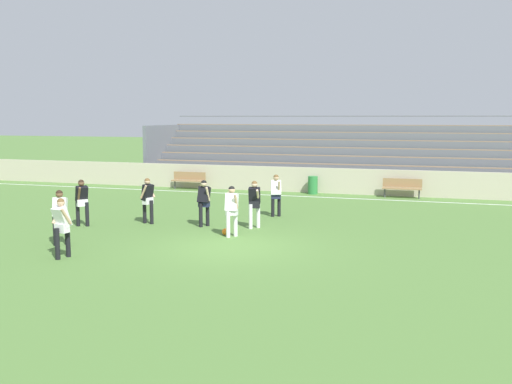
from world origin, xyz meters
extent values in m
plane|color=#517A38|center=(0.00, 0.00, 0.00)|extent=(160.00, 160.00, 0.00)
cube|color=white|center=(0.00, 10.97, 0.00)|extent=(44.00, 0.12, 0.01)
cube|color=beige|center=(0.00, 12.46, 0.63)|extent=(48.00, 0.16, 1.26)
cube|color=#897051|center=(2.54, 13.60, 0.41)|extent=(25.26, 0.36, 0.08)
cube|color=slate|center=(2.54, 13.40, 0.21)|extent=(25.26, 0.04, 0.41)
cube|color=#897051|center=(2.54, 14.26, 0.82)|extent=(25.26, 0.36, 0.08)
cube|color=slate|center=(2.54, 14.06, 0.62)|extent=(25.26, 0.04, 0.41)
cube|color=#897051|center=(2.54, 14.92, 1.23)|extent=(25.26, 0.36, 0.08)
cube|color=slate|center=(2.54, 14.72, 1.03)|extent=(25.26, 0.04, 0.41)
cube|color=#897051|center=(2.54, 15.57, 1.64)|extent=(25.26, 0.36, 0.08)
cube|color=slate|center=(2.54, 15.37, 1.44)|extent=(25.26, 0.04, 0.41)
cube|color=#897051|center=(2.54, 16.23, 2.05)|extent=(25.26, 0.36, 0.08)
cube|color=slate|center=(2.54, 16.03, 1.85)|extent=(25.26, 0.04, 0.41)
cube|color=#897051|center=(2.54, 16.89, 2.46)|extent=(25.26, 0.36, 0.08)
cube|color=slate|center=(2.54, 16.69, 2.26)|extent=(25.26, 0.04, 0.41)
cube|color=#897051|center=(2.54, 17.55, 2.88)|extent=(25.26, 0.36, 0.08)
cube|color=slate|center=(2.54, 17.35, 2.67)|extent=(25.26, 0.04, 0.41)
cube|color=#897051|center=(2.54, 18.20, 3.29)|extent=(25.26, 0.36, 0.08)
cube|color=slate|center=(2.54, 18.00, 3.08)|extent=(25.26, 0.04, 0.41)
cube|color=slate|center=(-9.99, 15.90, 1.64)|extent=(0.20, 4.96, 3.29)
cylinder|color=slate|center=(2.54, 18.45, 3.84)|extent=(25.26, 0.06, 0.06)
cube|color=#99754C|center=(4.26, 11.81, 0.45)|extent=(1.80, 0.40, 0.06)
cube|color=#99754C|center=(4.26, 11.99, 0.70)|extent=(1.80, 0.05, 0.40)
cylinder|color=#47474C|center=(3.48, 11.81, 0.23)|extent=(0.07, 0.07, 0.45)
cylinder|color=#47474C|center=(5.04, 11.81, 0.23)|extent=(0.07, 0.07, 0.45)
cube|color=#99754C|center=(-6.61, 11.81, 0.45)|extent=(1.80, 0.40, 0.06)
cube|color=#99754C|center=(-6.61, 11.99, 0.70)|extent=(1.80, 0.05, 0.40)
cylinder|color=#47474C|center=(-7.39, 11.81, 0.23)|extent=(0.07, 0.07, 0.45)
cylinder|color=#47474C|center=(-5.83, 11.81, 0.23)|extent=(0.07, 0.07, 0.45)
cylinder|color=#2D7F3D|center=(-0.01, 11.98, 0.44)|extent=(0.48, 0.48, 0.88)
cylinder|color=white|center=(-0.57, 1.30, 0.42)|extent=(0.13, 0.13, 0.84)
cylinder|color=white|center=(-0.41, 1.54, 0.42)|extent=(0.13, 0.13, 0.84)
cube|color=white|center=(-0.49, 1.42, 0.82)|extent=(0.37, 0.24, 0.24)
cube|color=white|center=(-0.49, 1.42, 1.12)|extent=(0.40, 0.34, 0.59)
cylinder|color=#D6A884|center=(-0.66, 1.52, 1.16)|extent=(0.09, 0.29, 0.50)
cylinder|color=#D6A884|center=(-0.31, 1.32, 1.16)|extent=(0.09, 0.29, 0.50)
sphere|color=#D6A884|center=(-0.49, 1.42, 1.50)|extent=(0.21, 0.21, 0.21)
sphere|color=black|center=(-0.49, 1.42, 1.52)|extent=(0.20, 0.20, 0.20)
cylinder|color=black|center=(-2.05, 2.60, 0.42)|extent=(0.13, 0.13, 0.83)
cylinder|color=black|center=(-1.90, 2.86, 0.42)|extent=(0.13, 0.13, 0.83)
cube|color=#232847|center=(-1.97, 2.73, 0.81)|extent=(0.36, 0.22, 0.24)
cube|color=black|center=(-1.97, 2.73, 1.11)|extent=(0.38, 0.40, 0.60)
cylinder|color=beige|center=(-2.15, 2.82, 1.15)|extent=(0.08, 0.29, 0.50)
cylinder|color=beige|center=(-1.79, 2.64, 1.15)|extent=(0.08, 0.29, 0.50)
sphere|color=beige|center=(-1.97, 2.73, 1.50)|extent=(0.21, 0.21, 0.21)
sphere|color=black|center=(-1.97, 2.73, 1.52)|extent=(0.20, 0.20, 0.20)
cylinder|color=black|center=(-3.93, 2.60, 0.42)|extent=(0.13, 0.13, 0.84)
cylinder|color=black|center=(-4.24, 2.67, 0.42)|extent=(0.13, 0.13, 0.84)
cube|color=white|center=(-4.08, 2.63, 0.82)|extent=(0.31, 0.40, 0.24)
cube|color=black|center=(-4.08, 2.63, 1.12)|extent=(0.40, 0.45, 0.59)
cylinder|color=#D6A884|center=(-4.13, 2.43, 1.16)|extent=(0.33, 0.16, 0.49)
cylinder|color=#D6A884|center=(-4.03, 2.83, 1.16)|extent=(0.33, 0.16, 0.49)
sphere|color=#D6A884|center=(-4.08, 2.63, 1.51)|extent=(0.21, 0.21, 0.21)
sphere|color=brown|center=(-4.08, 2.63, 1.53)|extent=(0.20, 0.20, 0.20)
cylinder|color=black|center=(-5.88, 1.57, 0.42)|extent=(0.13, 0.13, 0.85)
cylinder|color=black|center=(-6.20, 1.50, 0.42)|extent=(0.13, 0.13, 0.85)
cube|color=white|center=(-6.04, 1.54, 0.83)|extent=(0.40, 0.42, 0.24)
cube|color=black|center=(-6.04, 1.54, 1.13)|extent=(0.53, 0.53, 0.60)
cylinder|color=brown|center=(-6.00, 1.33, 1.16)|extent=(0.30, 0.27, 0.49)
cylinder|color=brown|center=(-6.08, 1.74, 1.16)|extent=(0.30, 0.27, 0.49)
sphere|color=brown|center=(-6.04, 1.54, 1.51)|extent=(0.21, 0.21, 0.21)
sphere|color=black|center=(-6.04, 1.54, 1.53)|extent=(0.20, 0.20, 0.20)
cylinder|color=black|center=(-0.21, 5.29, 0.41)|extent=(0.13, 0.13, 0.83)
cylinder|color=black|center=(0.00, 5.43, 0.41)|extent=(0.13, 0.13, 0.83)
cube|color=#232847|center=(-0.11, 5.36, 0.81)|extent=(0.41, 0.32, 0.24)
cube|color=white|center=(-0.11, 5.36, 1.11)|extent=(0.48, 0.48, 0.60)
cylinder|color=#D6A884|center=(-0.25, 5.48, 1.14)|extent=(0.17, 0.30, 0.50)
cylinder|color=#D6A884|center=(0.04, 5.23, 1.14)|extent=(0.17, 0.30, 0.50)
sphere|color=#D6A884|center=(-0.11, 5.36, 1.49)|extent=(0.21, 0.21, 0.21)
sphere|color=brown|center=(-0.11, 5.36, 1.51)|extent=(0.20, 0.20, 0.20)
cylinder|color=black|center=(-3.89, -2.30, 0.42)|extent=(0.13, 0.13, 0.85)
cylinder|color=black|center=(-3.97, -2.64, 0.42)|extent=(0.13, 0.13, 0.85)
cube|color=white|center=(-3.93, -2.47, 0.83)|extent=(0.40, 0.29, 0.24)
cube|color=white|center=(-3.93, -2.47, 1.13)|extent=(0.45, 0.46, 0.60)
cylinder|color=#D6A884|center=(-3.73, -2.54, 1.16)|extent=(0.14, 0.36, 0.48)
cylinder|color=#D6A884|center=(-4.13, -2.39, 1.16)|extent=(0.14, 0.36, 0.48)
sphere|color=#D6A884|center=(-3.93, -2.47, 1.51)|extent=(0.21, 0.21, 0.21)
sphere|color=brown|center=(-3.93, -2.47, 1.53)|extent=(0.20, 0.20, 0.20)
cylinder|color=black|center=(-5.05, -1.28, 0.43)|extent=(0.13, 0.13, 0.86)
cylinder|color=black|center=(-4.81, -1.06, 0.43)|extent=(0.13, 0.13, 0.86)
cube|color=black|center=(-4.93, -1.17, 0.84)|extent=(0.41, 0.33, 0.24)
cube|color=white|center=(-4.93, -1.17, 1.14)|extent=(0.48, 0.46, 0.60)
cylinder|color=brown|center=(-5.07, -1.01, 1.18)|extent=(0.21, 0.39, 0.45)
cylinder|color=brown|center=(-4.80, -1.32, 1.18)|extent=(0.21, 0.39, 0.45)
sphere|color=brown|center=(-4.93, -1.17, 1.53)|extent=(0.21, 0.21, 0.21)
sphere|color=black|center=(-4.93, -1.17, 1.55)|extent=(0.20, 0.20, 0.20)
cylinder|color=white|center=(-0.12, 3.07, 0.42)|extent=(0.13, 0.13, 0.84)
cylinder|color=white|center=(-0.31, 2.82, 0.42)|extent=(0.13, 0.13, 0.84)
cube|color=black|center=(-0.21, 2.94, 0.82)|extent=(0.39, 0.28, 0.24)
cube|color=black|center=(-0.21, 2.94, 1.12)|extent=(0.43, 0.40, 0.59)
cylinder|color=beige|center=(-0.05, 2.82, 1.16)|extent=(0.15, 0.41, 0.44)
cylinder|color=beige|center=(-0.37, 3.07, 1.16)|extent=(0.15, 0.41, 0.44)
sphere|color=beige|center=(-0.21, 2.94, 1.51)|extent=(0.21, 0.21, 0.21)
sphere|color=brown|center=(-0.21, 2.94, 1.53)|extent=(0.20, 0.20, 0.20)
sphere|color=orange|center=(-0.78, 1.60, 0.11)|extent=(0.22, 0.22, 0.22)
camera|label=1|loc=(5.36, -14.97, 3.77)|focal=39.24mm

